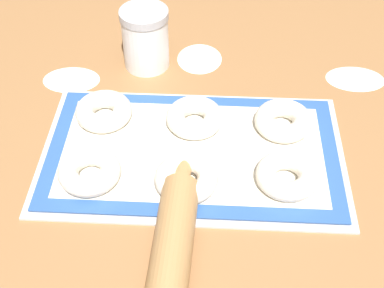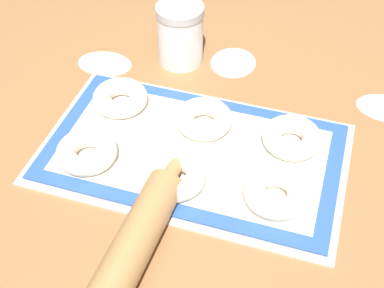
% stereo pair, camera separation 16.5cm
% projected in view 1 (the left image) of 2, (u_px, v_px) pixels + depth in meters
% --- Properties ---
extents(ground_plane, '(2.80, 2.80, 0.00)m').
position_uv_depth(ground_plane, '(193.00, 154.00, 0.94)').
color(ground_plane, olive).
extents(baking_tray, '(0.53, 0.32, 0.01)m').
position_uv_depth(baking_tray, '(192.00, 154.00, 0.94)').
color(baking_tray, silver).
rests_on(baking_tray, ground_plane).
extents(baking_mat, '(0.51, 0.29, 0.00)m').
position_uv_depth(baking_mat, '(192.00, 152.00, 0.93)').
color(baking_mat, '#2D569E').
rests_on(baking_mat, baking_tray).
extents(bagel_front_left, '(0.10, 0.10, 0.03)m').
position_uv_depth(bagel_front_left, '(89.00, 171.00, 0.88)').
color(bagel_front_left, silver).
rests_on(bagel_front_left, baking_mat).
extents(bagel_front_center, '(0.10, 0.10, 0.03)m').
position_uv_depth(bagel_front_center, '(186.00, 178.00, 0.86)').
color(bagel_front_center, silver).
rests_on(bagel_front_center, baking_mat).
extents(bagel_front_right, '(0.10, 0.10, 0.03)m').
position_uv_depth(bagel_front_right, '(287.00, 175.00, 0.87)').
color(bagel_front_right, silver).
rests_on(bagel_front_right, baking_mat).
extents(bagel_back_left, '(0.10, 0.10, 0.03)m').
position_uv_depth(bagel_back_left, '(104.00, 111.00, 0.98)').
color(bagel_back_left, silver).
rests_on(bagel_back_left, baking_mat).
extents(bagel_back_center, '(0.10, 0.10, 0.03)m').
position_uv_depth(bagel_back_center, '(194.00, 117.00, 0.97)').
color(bagel_back_center, silver).
rests_on(bagel_back_center, baking_mat).
extents(bagel_back_right, '(0.10, 0.10, 0.03)m').
position_uv_depth(bagel_back_right, '(283.00, 121.00, 0.96)').
color(bagel_back_right, silver).
rests_on(bagel_back_right, baking_mat).
extents(flour_canister, '(0.10, 0.10, 0.13)m').
position_uv_depth(flour_canister, '(145.00, 38.00, 1.08)').
color(flour_canister, white).
rests_on(flour_canister, ground_plane).
extents(rolling_pin, '(0.07, 0.42, 0.06)m').
position_uv_depth(rolling_pin, '(169.00, 274.00, 0.74)').
color(rolling_pin, '#AD7F4C').
rests_on(rolling_pin, ground_plane).
extents(flour_patch_near, '(0.12, 0.08, 0.00)m').
position_uv_depth(flour_patch_near, '(71.00, 79.00, 1.09)').
color(flour_patch_near, white).
rests_on(flour_patch_near, ground_plane).
extents(flour_patch_far, '(0.09, 0.11, 0.00)m').
position_uv_depth(flour_patch_far, '(199.00, 58.00, 1.14)').
color(flour_patch_far, white).
rests_on(flour_patch_far, ground_plane).
extents(flour_patch_side, '(0.12, 0.08, 0.00)m').
position_uv_depth(flour_patch_side, '(355.00, 78.00, 1.09)').
color(flour_patch_side, white).
rests_on(flour_patch_side, ground_plane).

